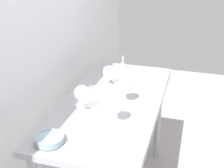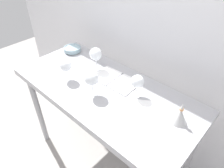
# 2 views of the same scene
# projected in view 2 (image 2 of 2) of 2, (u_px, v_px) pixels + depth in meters

# --- Properties ---
(ground_plane) EXTENTS (6.00, 6.00, 0.00)m
(ground_plane) POSITION_uv_depth(u_px,v_px,m) (106.00, 158.00, 2.02)
(ground_plane) COLOR #9E9994
(back_wall) EXTENTS (3.80, 0.04, 2.60)m
(back_wall) POSITION_uv_depth(u_px,v_px,m) (150.00, 14.00, 1.51)
(back_wall) COLOR silver
(back_wall) RESTS_ON ground_plane
(steel_counter) EXTENTS (1.40, 0.65, 0.90)m
(steel_counter) POSITION_uv_depth(u_px,v_px,m) (104.00, 98.00, 1.53)
(steel_counter) COLOR #9B9BA0
(steel_counter) RESTS_ON ground_plane
(wine_glass_far_left) EXTENTS (0.10, 0.10, 0.18)m
(wine_glass_far_left) POSITION_uv_depth(u_px,v_px,m) (96.00, 54.00, 1.58)
(wine_glass_far_left) COLOR white
(wine_glass_far_left) RESTS_ON steel_counter
(wine_glass_far_right) EXTENTS (0.09, 0.09, 0.16)m
(wine_glass_far_right) POSITION_uv_depth(u_px,v_px,m) (137.00, 82.00, 1.34)
(wine_glass_far_right) COLOR white
(wine_glass_far_right) RESTS_ON steel_counter
(wine_glass_near_center) EXTENTS (0.10, 0.10, 0.18)m
(wine_glass_near_center) POSITION_uv_depth(u_px,v_px,m) (92.00, 79.00, 1.34)
(wine_glass_near_center) COLOR white
(wine_glass_near_center) RESTS_ON steel_counter
(wine_glass_near_left) EXTENTS (0.09, 0.09, 0.16)m
(wine_glass_near_left) POSITION_uv_depth(u_px,v_px,m) (66.00, 66.00, 1.48)
(wine_glass_near_left) COLOR white
(wine_glass_near_left) RESTS_ON steel_counter
(open_notebook) EXTENTS (0.35, 0.22, 0.01)m
(open_notebook) POSITION_uv_depth(u_px,v_px,m) (115.00, 80.00, 1.53)
(open_notebook) COLOR white
(open_notebook) RESTS_ON steel_counter
(tasting_sheet_upper) EXTENTS (0.28, 0.29, 0.00)m
(tasting_sheet_upper) POSITION_uv_depth(u_px,v_px,m) (145.00, 113.00, 1.27)
(tasting_sheet_upper) COLOR white
(tasting_sheet_upper) RESTS_ON steel_counter
(tasting_sheet_lower) EXTENTS (0.22, 0.27, 0.00)m
(tasting_sheet_lower) POSITION_uv_depth(u_px,v_px,m) (76.00, 68.00, 1.67)
(tasting_sheet_lower) COLOR white
(tasting_sheet_lower) RESTS_ON steel_counter
(tasting_bowl) EXTENTS (0.16, 0.16, 0.04)m
(tasting_bowl) POSITION_uv_depth(u_px,v_px,m) (72.00, 49.00, 1.87)
(tasting_bowl) COLOR #4C4C4C
(tasting_bowl) RESTS_ON steel_counter
(decanter_funnel) EXTENTS (0.10, 0.10, 0.14)m
(decanter_funnel) POSITION_uv_depth(u_px,v_px,m) (180.00, 116.00, 1.18)
(decanter_funnel) COLOR #BBBBBB
(decanter_funnel) RESTS_ON steel_counter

